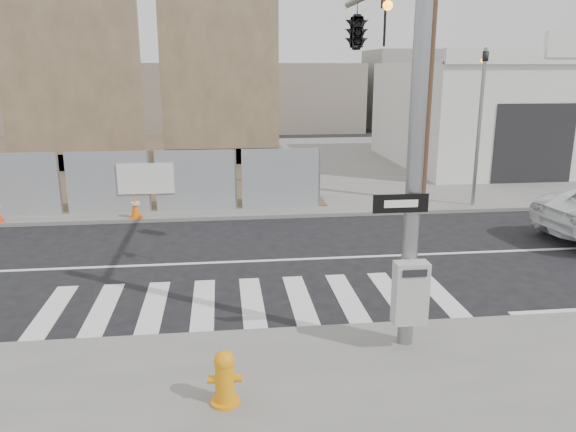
{
  "coord_description": "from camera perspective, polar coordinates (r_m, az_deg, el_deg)",
  "views": [
    {
      "loc": [
        -0.53,
        -13.29,
        4.69
      ],
      "look_at": [
        0.93,
        -0.95,
        1.4
      ],
      "focal_mm": 35.0,
      "sensor_mm": 36.0,
      "label": 1
    }
  ],
  "objects": [
    {
      "name": "sidewalk_far",
      "position": [
        27.68,
        -5.61,
        5.14
      ],
      "size": [
        50.0,
        20.0,
        0.12
      ],
      "primitive_type": "cube",
      "color": "slate",
      "rests_on": "ground"
    },
    {
      "name": "ground",
      "position": [
        14.1,
        -4.24,
        -4.64
      ],
      "size": [
        100.0,
        100.0,
        0.0
      ],
      "primitive_type": "plane",
      "color": "black",
      "rests_on": "ground"
    },
    {
      "name": "utility_pole_right",
      "position": [
        20.07,
        14.29,
        15.87
      ],
      "size": [
        1.6,
        0.28,
        10.0
      ],
      "color": "#513626",
      "rests_on": "sidewalk_far"
    },
    {
      "name": "signal_pole",
      "position": [
        11.64,
        8.59,
        15.11
      ],
      "size": [
        0.96,
        5.87,
        7.0
      ],
      "color": "gray",
      "rests_on": "sidewalk_near"
    },
    {
      "name": "far_signal_pole",
      "position": [
        19.85,
        19.02,
        10.56
      ],
      "size": [
        0.16,
        0.2,
        5.6
      ],
      "color": "gray",
      "rests_on": "sidewalk_far"
    },
    {
      "name": "fire_hydrant",
      "position": [
        8.17,
        -6.43,
        -16.0
      ],
      "size": [
        0.5,
        0.49,
        0.8
      ],
      "rotation": [
        0.0,
        0.0,
        -0.18
      ],
      "color": "orange",
      "rests_on": "sidewalk_near"
    },
    {
      "name": "auto_shop",
      "position": [
        30.08,
        22.46,
        9.63
      ],
      "size": [
        12.0,
        10.2,
        5.95
      ],
      "color": "silver",
      "rests_on": "sidewalk_far"
    },
    {
      "name": "concrete_wall_right",
      "position": [
        27.4,
        -6.86,
        11.99
      ],
      "size": [
        5.5,
        1.3,
        8.0
      ],
      "color": "brown",
      "rests_on": "sidewalk_far"
    },
    {
      "name": "concrete_wall_left",
      "position": [
        27.18,
        -20.95,
        11.12
      ],
      "size": [
        6.0,
        1.3,
        8.0
      ],
      "color": "brown",
      "rests_on": "sidewalk_far"
    },
    {
      "name": "traffic_cone_d",
      "position": [
        18.22,
        -15.24,
        0.91
      ],
      "size": [
        0.42,
        0.42,
        0.72
      ],
      "rotation": [
        0.0,
        0.0,
        -0.16
      ],
      "color": "orange",
      "rests_on": "sidewalk_far"
    }
  ]
}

